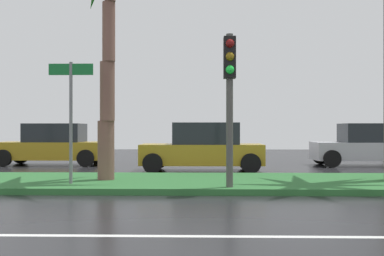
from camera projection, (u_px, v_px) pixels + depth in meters
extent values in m
cube|color=black|center=(106.00, 183.00, 13.66)|extent=(90.00, 42.00, 0.10)
cube|color=white|center=(3.00, 235.00, 6.67)|extent=(81.00, 0.14, 0.01)
cube|color=#2D6B33|center=(98.00, 182.00, 12.66)|extent=(85.50, 4.00, 0.15)
cylinder|color=brown|center=(106.00, 150.00, 12.62)|extent=(0.44, 0.44, 1.57)
cylinder|color=brown|center=(107.00, 91.00, 12.55)|extent=(0.39, 0.39, 1.57)
cylinder|color=brown|center=(109.00, 32.00, 12.48)|extent=(0.34, 0.34, 1.57)
cylinder|color=#4C4C47|center=(230.00, 110.00, 10.98)|extent=(0.16, 0.16, 3.56)
cube|color=black|center=(230.00, 58.00, 10.98)|extent=(0.28, 0.32, 0.96)
sphere|color=maroon|center=(230.00, 43.00, 10.81)|extent=(0.20, 0.20, 0.20)
sphere|color=#7F600F|center=(230.00, 57.00, 10.81)|extent=(0.20, 0.20, 0.20)
sphere|color=#1EEA3F|center=(230.00, 70.00, 10.81)|extent=(0.20, 0.20, 0.20)
cylinder|color=slate|center=(71.00, 123.00, 11.66)|extent=(0.08, 0.08, 3.00)
cube|color=#146B2D|center=(71.00, 69.00, 11.66)|extent=(1.10, 0.03, 0.28)
cube|color=#B28C1E|center=(52.00, 151.00, 19.64)|extent=(4.30, 1.76, 0.72)
cube|color=#1E2328|center=(55.00, 133.00, 19.64)|extent=(2.30, 1.58, 0.76)
cylinder|color=black|center=(3.00, 158.00, 18.78)|extent=(0.68, 0.22, 0.68)
cylinder|color=black|center=(21.00, 156.00, 20.58)|extent=(0.68, 0.22, 0.68)
cylinder|color=black|center=(86.00, 158.00, 18.70)|extent=(0.68, 0.22, 0.68)
cylinder|color=black|center=(96.00, 156.00, 20.50)|extent=(0.68, 0.22, 0.68)
cube|color=#B28C1E|center=(202.00, 154.00, 16.80)|extent=(4.30, 1.76, 0.72)
cube|color=#1E2328|center=(206.00, 133.00, 16.80)|extent=(2.30, 1.58, 0.76)
cylinder|color=black|center=(153.00, 163.00, 15.94)|extent=(0.68, 0.22, 0.68)
cylinder|color=black|center=(158.00, 160.00, 17.74)|extent=(0.68, 0.22, 0.68)
cylinder|color=black|center=(251.00, 163.00, 15.86)|extent=(0.68, 0.22, 0.68)
cylinder|color=black|center=(246.00, 160.00, 17.66)|extent=(0.68, 0.22, 0.68)
cube|color=silver|center=(367.00, 151.00, 19.24)|extent=(4.30, 1.76, 0.72)
cube|color=#1E2328|center=(371.00, 133.00, 19.24)|extent=(2.30, 1.58, 0.76)
cylinder|color=black|center=(332.00, 159.00, 18.38)|extent=(0.68, 0.22, 0.68)
cylinder|color=black|center=(321.00, 156.00, 20.18)|extent=(0.68, 0.22, 0.68)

